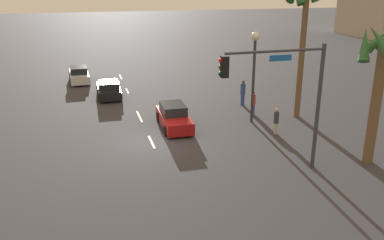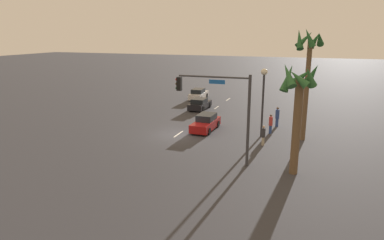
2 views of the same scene
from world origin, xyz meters
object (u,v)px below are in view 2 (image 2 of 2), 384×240
at_px(pedestrian_0, 277,116).
at_px(palm_tree_1, 298,96).
at_px(car_1, 200,104).
at_px(palm_tree_0, 308,58).
at_px(traffic_signal, 223,103).
at_px(streetlamp, 263,89).
at_px(car_2, 206,123).
at_px(car_0, 198,94).
at_px(pedestrian_1, 271,123).
at_px(pedestrian_2, 263,135).

xyz_separation_m(pedestrian_0, palm_tree_1, (11.48, 2.38, 4.06)).
height_order(car_1, palm_tree_0, palm_tree_0).
height_order(traffic_signal, pedestrian_0, traffic_signal).
bearing_deg(streetlamp, car_2, -93.90).
xyz_separation_m(traffic_signal, streetlamp, (-7.44, 1.55, -0.07)).
xyz_separation_m(car_0, pedestrian_0, (11.08, 11.96, 0.35)).
height_order(pedestrian_1, pedestrian_2, pedestrian_1).
bearing_deg(car_0, car_2, 21.68).
height_order(car_0, pedestrian_0, pedestrian_0).
height_order(pedestrian_0, palm_tree_1, palm_tree_1).
relative_size(car_0, streetlamp, 0.74).
relative_size(car_2, pedestrian_0, 2.30).
distance_m(car_2, palm_tree_0, 10.69).
relative_size(car_2, pedestrian_1, 2.52).
bearing_deg(palm_tree_1, car_1, -143.76).
relative_size(palm_tree_0, palm_tree_1, 1.29).
height_order(palm_tree_0, palm_tree_1, palm_tree_0).
xyz_separation_m(car_0, traffic_signal, (22.39, 9.52, 3.60)).
xyz_separation_m(traffic_signal, palm_tree_1, (0.17, 4.82, 0.81)).
xyz_separation_m(traffic_signal, pedestrian_1, (-8.70, 2.17, -3.34)).
bearing_deg(traffic_signal, car_0, -156.96).
height_order(car_0, pedestrian_1, pedestrian_1).
distance_m(traffic_signal, palm_tree_1, 4.89).
xyz_separation_m(pedestrian_0, pedestrian_1, (2.61, -0.27, -0.09)).
height_order(pedestrian_2, palm_tree_1, palm_tree_1).
height_order(car_1, car_2, car_2).
bearing_deg(pedestrian_2, palm_tree_0, 133.93).
distance_m(pedestrian_2, palm_tree_0, 7.22).
bearing_deg(car_0, palm_tree_1, 32.45).
relative_size(traffic_signal, palm_tree_0, 0.67).
bearing_deg(streetlamp, pedestrian_2, 12.41).
distance_m(traffic_signal, pedestrian_0, 12.02).
distance_m(car_1, pedestrian_0, 10.89).
height_order(traffic_signal, pedestrian_1, traffic_signal).
relative_size(streetlamp, palm_tree_0, 0.64).
xyz_separation_m(pedestrian_2, palm_tree_0, (-2.76, 2.86, 6.03)).
bearing_deg(pedestrian_1, pedestrian_2, -1.05).
bearing_deg(pedestrian_0, car_1, -117.20).
xyz_separation_m(car_0, car_1, (6.11, 2.29, -0.06)).
bearing_deg(palm_tree_1, pedestrian_2, -151.92).
distance_m(traffic_signal, pedestrian_1, 9.57).
height_order(traffic_signal, pedestrian_2, traffic_signal).
bearing_deg(pedestrian_2, car_1, -140.55).
relative_size(car_1, car_2, 0.91).
bearing_deg(palm_tree_0, palm_tree_1, -1.01).
height_order(car_0, palm_tree_1, palm_tree_1).
bearing_deg(palm_tree_0, pedestrian_1, -109.79).
relative_size(car_2, streetlamp, 0.75).
height_order(car_2, pedestrian_0, pedestrian_0).
xyz_separation_m(car_1, pedestrian_1, (7.58, 9.40, 0.32)).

